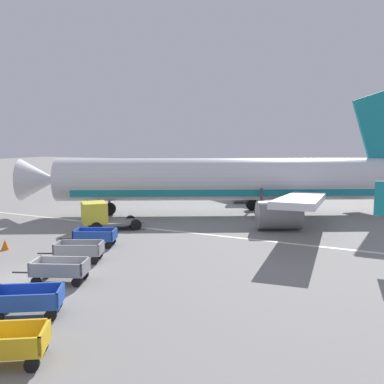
% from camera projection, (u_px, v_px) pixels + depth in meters
% --- Properties ---
extents(ground_plane, '(220.00, 220.00, 0.00)m').
position_uv_depth(ground_plane, '(34.00, 281.00, 20.32)').
color(ground_plane, gray).
extents(apron_stripe, '(120.00, 0.36, 0.01)m').
position_uv_depth(apron_stripe, '(167.00, 230.00, 31.58)').
color(apron_stripe, silver).
rests_on(apron_stripe, ground).
extents(airplane, '(34.67, 28.74, 11.34)m').
position_uv_depth(airplane, '(240.00, 180.00, 37.98)').
color(airplane, silver).
rests_on(airplane, ground).
extents(baggage_cart_nearest, '(3.38, 2.55, 1.07)m').
position_uv_depth(baggage_cart_nearest, '(3.00, 345.00, 12.74)').
color(baggage_cart_nearest, gold).
rests_on(baggage_cart_nearest, ground).
extents(baggage_cart_second_in_row, '(3.39, 2.54, 1.07)m').
position_uv_depth(baggage_cart_second_in_row, '(27.00, 301.00, 16.19)').
color(baggage_cart_second_in_row, '#234CB2').
rests_on(baggage_cart_second_in_row, ground).
extents(baggage_cart_third_in_row, '(3.56, 2.27, 1.07)m').
position_uv_depth(baggage_cart_third_in_row, '(60.00, 270.00, 20.05)').
color(baggage_cart_third_in_row, gray).
rests_on(baggage_cart_third_in_row, ground).
extents(baggage_cart_fourth_in_row, '(3.52, 2.35, 1.07)m').
position_uv_depth(baggage_cart_fourth_in_row, '(79.00, 251.00, 23.50)').
color(baggage_cart_fourth_in_row, gray).
rests_on(baggage_cart_fourth_in_row, ground).
extents(baggage_cart_far_end, '(3.55, 2.28, 1.07)m').
position_uv_depth(baggage_cart_far_end, '(95.00, 237.00, 26.85)').
color(baggage_cart_far_end, '#234CB2').
rests_on(baggage_cart_far_end, ground).
extents(service_truck_beside_carts, '(4.38, 4.49, 2.10)m').
position_uv_depth(service_truck_beside_carts, '(101.00, 215.00, 31.54)').
color(service_truck_beside_carts, slate).
rests_on(service_truck_beside_carts, ground).
extents(traffic_cone_near_plane, '(0.48, 0.48, 0.63)m').
position_uv_depth(traffic_cone_near_plane, '(5.00, 245.00, 26.02)').
color(traffic_cone_near_plane, orange).
rests_on(traffic_cone_near_plane, ground).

